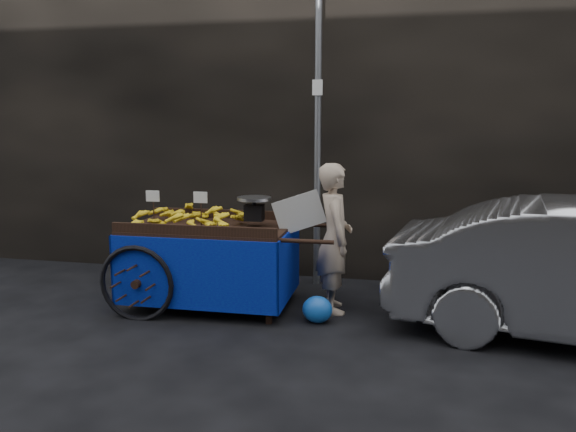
# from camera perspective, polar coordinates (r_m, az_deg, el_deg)

# --- Properties ---
(ground) EXTENTS (80.00, 80.00, 0.00)m
(ground) POSITION_cam_1_polar(r_m,az_deg,el_deg) (5.94, -2.11, -10.17)
(ground) COLOR black
(ground) RESTS_ON ground
(building_wall) EXTENTS (13.50, 2.00, 5.00)m
(building_wall) POSITION_cam_1_polar(r_m,az_deg,el_deg) (8.09, 5.29, 13.06)
(building_wall) COLOR black
(building_wall) RESTS_ON ground
(street_pole) EXTENTS (0.12, 0.10, 4.00)m
(street_pole) POSITION_cam_1_polar(r_m,az_deg,el_deg) (6.80, 3.05, 9.58)
(street_pole) COLOR slate
(street_pole) RESTS_ON ground
(banana_cart) EXTENTS (2.42, 1.23, 1.30)m
(banana_cart) POSITION_cam_1_polar(r_m,az_deg,el_deg) (6.16, -8.42, -1.78)
(banana_cart) COLOR black
(banana_cart) RESTS_ON ground
(vendor) EXTENTS (0.92, 0.67, 1.58)m
(vendor) POSITION_cam_1_polar(r_m,az_deg,el_deg) (5.94, 4.72, -2.23)
(vendor) COLOR tan
(vendor) RESTS_ON ground
(plastic_bag) EXTENTS (0.31, 0.24, 0.28)m
(plastic_bag) POSITION_cam_1_polar(r_m,az_deg,el_deg) (5.74, 3.00, -9.47)
(plastic_bag) COLOR blue
(plastic_bag) RESTS_ON ground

